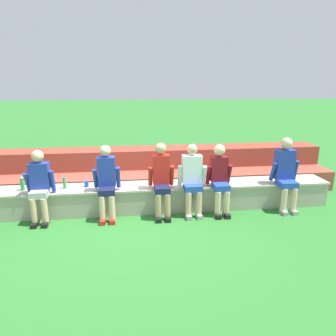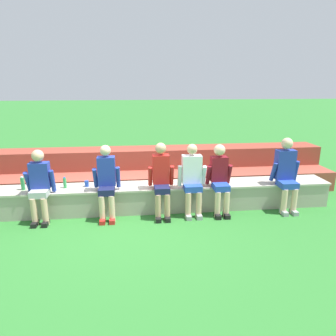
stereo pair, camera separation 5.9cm
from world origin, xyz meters
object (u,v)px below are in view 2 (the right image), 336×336
water_bottle_near_right (23,184)px  water_bottle_near_left (65,183)px  person_center (161,178)px  person_far_right (220,177)px  person_right_of_center (192,178)px  person_left_of_center (107,181)px  plastic_cup_left_end (87,184)px  person_rightmost_edge (286,172)px  water_bottle_center_gap (295,176)px  person_far_left (40,184)px

water_bottle_near_right → water_bottle_near_left: size_ratio=1.19×
person_center → person_far_right: size_ratio=1.04×
person_center → person_right_of_center: person_center is taller
person_center → water_bottle_near_left: 1.90m
person_far_right → person_left_of_center: bearing=179.9°
person_left_of_center → water_bottle_near_right: person_left_of_center is taller
plastic_cup_left_end → person_right_of_center: bearing=-10.4°
person_center → person_rightmost_edge: bearing=0.3°
person_far_right → water_bottle_center_gap: 1.70m
person_far_left → person_rightmost_edge: person_rightmost_edge is taller
person_far_left → person_right_of_center: size_ratio=0.97×
water_bottle_center_gap → person_right_of_center: bearing=-173.1°
person_left_of_center → water_bottle_center_gap: 3.87m
water_bottle_near_left → plastic_cup_left_end: 0.41m
person_left_of_center → water_bottle_center_gap: person_left_of_center is taller
person_right_of_center → person_far_right: person_right_of_center is taller
person_far_right → person_center: bearing=-179.5°
person_right_of_center → water_bottle_near_left: (-2.46, 0.34, -0.12)m
water_bottle_near_right → person_center: bearing=-6.6°
person_far_right → plastic_cup_left_end: (-2.60, 0.35, -0.15)m
water_bottle_near_left → plastic_cup_left_end: bearing=5.4°
person_rightmost_edge → plastic_cup_left_end: (-3.96, 0.35, -0.21)m
person_far_right → person_rightmost_edge: (1.35, 0.00, 0.06)m
person_far_right → water_bottle_center_gap: person_far_right is taller
person_rightmost_edge → water_bottle_near_right: size_ratio=5.57×
water_bottle_center_gap → water_bottle_near_left: size_ratio=1.08×
person_rightmost_edge → water_bottle_center_gap: (0.33, 0.25, -0.16)m
person_far_right → person_right_of_center: bearing=-177.8°
person_left_of_center → water_bottle_near_left: size_ratio=6.31×
person_rightmost_edge → water_bottle_near_right: person_rightmost_edge is taller
person_far_left → water_bottle_near_right: size_ratio=5.12×
person_far_right → plastic_cup_left_end: person_far_right is taller
person_far_left → person_center: person_center is taller
person_left_of_center → person_rightmost_edge: person_rightmost_edge is taller
person_far_left → plastic_cup_left_end: size_ratio=11.24×
person_far_right → water_bottle_near_left: 3.03m
person_center → person_far_left: bearing=-179.9°
person_rightmost_edge → water_bottle_center_gap: 0.44m
water_bottle_near_left → person_rightmost_edge: bearing=-4.1°
person_far_right → water_bottle_near_right: person_far_right is taller
person_right_of_center → person_far_right: (0.55, 0.02, -0.01)m
water_bottle_near_right → water_bottle_near_left: 0.78m
water_bottle_near_right → water_bottle_center_gap: 5.47m
person_far_left → person_rightmost_edge: 4.74m
person_center → water_bottle_near_left: person_center is taller
person_rightmost_edge → water_bottle_near_left: person_rightmost_edge is taller
water_bottle_near_right → person_left_of_center: bearing=-10.2°
water_bottle_near_left → water_bottle_near_right: bearing=-178.5°
person_right_of_center → plastic_cup_left_end: 2.09m
person_center → person_left_of_center: bearing=179.1°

